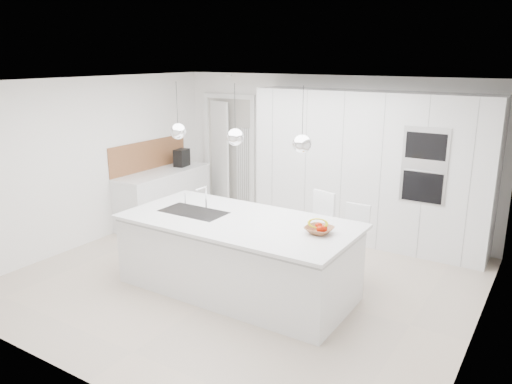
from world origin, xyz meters
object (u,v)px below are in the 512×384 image
Objects in this scene: espresso_machine at (182,158)px; bar_stool_right at (353,245)px; island_base at (237,257)px; bar_stool_left at (318,236)px; fruit_bowl at (319,230)px.

espresso_machine is 3.82m from bar_stool_right.
island_base is 2.53× the size of bar_stool_left.
island_base is 1.12m from bar_stool_left.
bar_stool_left is at bearing -173.74° from bar_stool_right.
fruit_bowl is at bearing -96.73° from bar_stool_right.
espresso_machine is at bearing 141.87° from island_base.
espresso_machine is 3.40m from bar_stool_left.
fruit_bowl is 1.01× the size of espresso_machine.
bar_stool_right is (0.08, 0.83, -0.44)m from fruit_bowl.
fruit_bowl is 0.28× the size of bar_stool_left.
fruit_bowl reaches higher than island_base.
bar_stool_right is (3.63, -1.03, -0.55)m from espresso_machine.
bar_stool_left is at bearing 53.89° from island_base.
fruit_bowl is at bearing -48.85° from bar_stool_left.
bar_stool_left is 1.10× the size of bar_stool_right.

